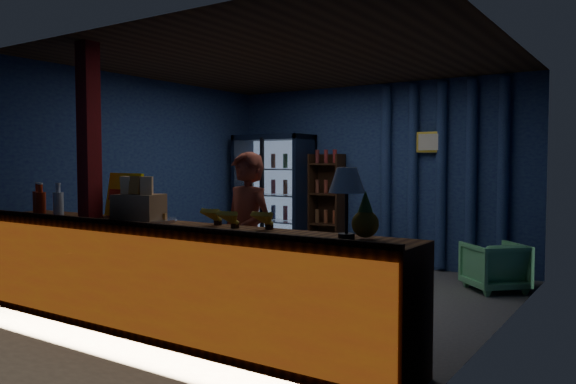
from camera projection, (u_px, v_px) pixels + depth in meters
name	position (u px, v px, depth m)	size (l,w,h in m)	color
ground	(292.00, 292.00, 6.38)	(4.60, 4.60, 0.00)	#515154
room_walls	(292.00, 154.00, 6.30)	(4.60, 4.60, 4.60)	navy
counter	(170.00, 280.00, 4.76)	(4.40, 0.57, 0.99)	brown
support_post	(90.00, 181.00, 5.31)	(0.16, 0.16, 2.60)	maroon
beverage_cooler	(276.00, 197.00, 8.78)	(1.20, 0.62, 1.90)	black
bottle_shelf	(328.00, 208.00, 8.44)	(0.50, 0.28, 1.60)	#341E10
curtain_folds	(441.00, 175.00, 7.54)	(1.74, 0.14, 2.50)	navy
framed_picture	(430.00, 142.00, 7.56)	(0.36, 0.04, 0.28)	gold
shopkeeper	(247.00, 238.00, 5.08)	(0.57, 0.38, 1.57)	#9C3E2A
green_chair	(495.00, 266.00, 6.44)	(0.60, 0.62, 0.56)	#60C17E
side_table	(367.00, 255.00, 7.54)	(0.56, 0.46, 0.55)	#341E10
yellow_sign	(124.00, 195.00, 5.38)	(0.54, 0.17, 0.42)	#FFF20D
soda_bottles	(46.00, 202.00, 5.53)	(0.44, 0.18, 0.32)	red
snack_box_left	(139.00, 206.00, 4.90)	(0.46, 0.41, 0.40)	#A88451
snack_box_centre	(132.00, 207.00, 5.23)	(0.34, 0.32, 0.30)	#A88451
pastry_tray	(150.00, 219.00, 4.94)	(0.46, 0.46, 0.08)	silver
banana_bunches	(237.00, 218.00, 4.49)	(0.76, 0.30, 0.17)	gold
table_lamp	(347.00, 183.00, 3.82)	(0.25, 0.25, 0.49)	black
pineapple	(365.00, 220.00, 3.82)	(0.19, 0.19, 0.32)	olive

